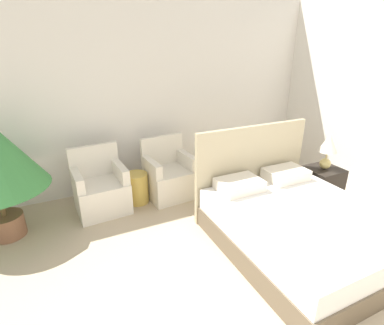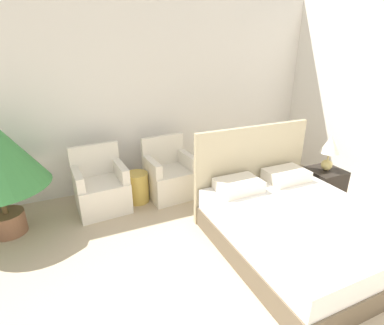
# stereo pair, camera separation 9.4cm
# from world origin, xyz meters

# --- Properties ---
(wall_back) EXTENTS (10.00, 0.06, 2.90)m
(wall_back) POSITION_xyz_m (0.00, 3.61, 1.45)
(wall_back) COLOR white
(wall_back) RESTS_ON ground_plane
(bed) EXTENTS (1.67, 1.98, 1.22)m
(bed) POSITION_xyz_m (0.91, 1.20, 0.29)
(bed) COLOR brown
(bed) RESTS_ON ground_plane
(armchair_near_window_left) EXTENTS (0.72, 0.64, 0.90)m
(armchair_near_window_left) POSITION_xyz_m (-0.96, 2.97, 0.29)
(armchair_near_window_left) COLOR silver
(armchair_near_window_left) RESTS_ON ground_plane
(armchair_near_window_right) EXTENTS (0.72, 0.64, 0.90)m
(armchair_near_window_right) POSITION_xyz_m (0.06, 2.97, 0.29)
(armchair_near_window_right) COLOR silver
(armchair_near_window_right) RESTS_ON ground_plane
(nightstand) EXTENTS (0.48, 0.45, 0.52)m
(nightstand) POSITION_xyz_m (2.03, 1.86, 0.26)
(nightstand) COLOR black
(nightstand) RESTS_ON ground_plane
(table_lamp) EXTENTS (0.26, 0.26, 0.51)m
(table_lamp) POSITION_xyz_m (2.02, 1.86, 0.84)
(table_lamp) COLOR tan
(table_lamp) RESTS_ON nightstand
(side_table) EXTENTS (0.33, 0.33, 0.45)m
(side_table) POSITION_xyz_m (-0.45, 2.99, 0.23)
(side_table) COLOR gold
(side_table) RESTS_ON ground_plane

